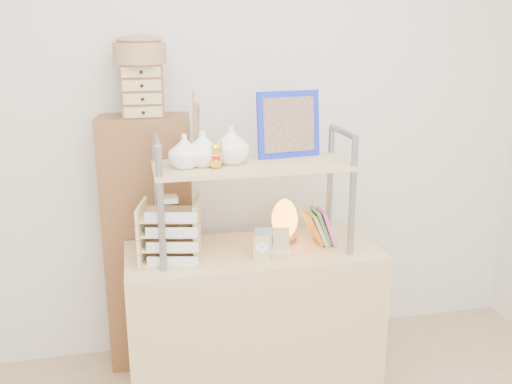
# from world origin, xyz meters

# --- Properties ---
(room_shell) EXTENTS (3.42, 3.41, 2.61)m
(room_shell) POSITION_xyz_m (0.00, 0.39, 1.69)
(room_shell) COLOR silver
(room_shell) RESTS_ON ground
(desk) EXTENTS (1.20, 0.50, 0.75)m
(desk) POSITION_xyz_m (0.00, 1.20, 0.38)
(desk) COLOR tan
(desk) RESTS_ON ground
(cabinet) EXTENTS (0.47, 0.28, 1.35)m
(cabinet) POSITION_xyz_m (-0.47, 1.57, 0.68)
(cabinet) COLOR brown
(cabinet) RESTS_ON ground
(hutch) EXTENTS (0.90, 0.34, 0.73)m
(hutch) POSITION_xyz_m (-0.06, 1.21, 1.19)
(hutch) COLOR gray
(hutch) RESTS_ON desk
(letter_tray) EXTENTS (0.29, 0.28, 0.30)m
(letter_tray) POSITION_xyz_m (-0.39, 1.17, 0.87)
(letter_tray) COLOR tan
(letter_tray) RESTS_ON desk
(salt_lamp) EXTENTS (0.14, 0.13, 0.22)m
(salt_lamp) POSITION_xyz_m (0.17, 1.28, 0.86)
(salt_lamp) COLOR brown
(salt_lamp) RESTS_ON desk
(desk_clock) EXTENTS (0.08, 0.04, 0.11)m
(desk_clock) POSITION_xyz_m (0.01, 1.09, 0.80)
(desk_clock) COLOR tan
(desk_clock) RESTS_ON desk
(postcard_stand) EXTENTS (0.17, 0.08, 0.12)m
(postcard_stand) POSITION_xyz_m (0.08, 1.16, 0.78)
(postcard_stand) COLOR white
(postcard_stand) RESTS_ON desk
(drawer_chest) EXTENTS (0.20, 0.16, 0.25)m
(drawer_chest) POSITION_xyz_m (-0.47, 1.55, 1.48)
(drawer_chest) COLOR brown
(drawer_chest) RESTS_ON cabinet
(woven_basket) EXTENTS (0.25, 0.25, 0.10)m
(woven_basket) POSITION_xyz_m (-0.47, 1.55, 1.65)
(woven_basket) COLOR #976B44
(woven_basket) RESTS_ON drawer_chest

